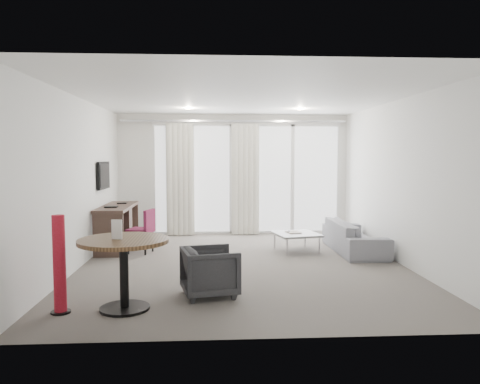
{
  "coord_description": "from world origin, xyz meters",
  "views": [
    {
      "loc": [
        -0.47,
        -7.23,
        1.71
      ],
      "look_at": [
        0.0,
        0.6,
        1.1
      ],
      "focal_mm": 35.0,
      "sensor_mm": 36.0,
      "label": 1
    }
  ],
  "objects": [
    {
      "name": "terrace_slab",
      "position": [
        0.3,
        4.5,
        -0.06
      ],
      "size": [
        5.6,
        3.0,
        0.12
      ],
      "primitive_type": "cube",
      "color": "#4D4D50",
      "rests_on": "ground"
    },
    {
      "name": "wall_right",
      "position": [
        2.5,
        0.0,
        1.3
      ],
      "size": [
        0.0,
        6.0,
        2.6
      ],
      "primitive_type": "cube",
      "color": "silver",
      "rests_on": "ground"
    },
    {
      "name": "menu_card",
      "position": [
        -1.52,
        -2.08,
        0.72
      ],
      "size": [
        0.12,
        0.04,
        0.21
      ],
      "primitive_type": null,
      "rotation": [
        0.0,
        0.0,
        -0.22
      ],
      "color": "white",
      "rests_on": "round_table"
    },
    {
      "name": "rattan_table",
      "position": [
        1.03,
        4.23,
        0.27
      ],
      "size": [
        0.67,
        0.67,
        0.55
      ],
      "primitive_type": null,
      "rotation": [
        0.0,
        0.0,
        0.26
      ],
      "color": "brown",
      "rests_on": "terrace_slab"
    },
    {
      "name": "ceiling",
      "position": [
        0.0,
        0.0,
        2.6
      ],
      "size": [
        5.0,
        6.0,
        0.0
      ],
      "primitive_type": "cube",
      "color": "white",
      "rests_on": "ground"
    },
    {
      "name": "window_frame",
      "position": [
        0.3,
        2.97,
        1.2
      ],
      "size": [
        4.1,
        0.06,
        2.44
      ],
      "primitive_type": null,
      "color": "white",
      "rests_on": "ground"
    },
    {
      "name": "rattan_chair_b",
      "position": [
        1.77,
        5.16,
        0.4
      ],
      "size": [
        0.71,
        0.71,
        0.8
      ],
      "primitive_type": null,
      "rotation": [
        0.0,
        0.0,
        0.38
      ],
      "color": "brown",
      "rests_on": "terrace_slab"
    },
    {
      "name": "desk_chair",
      "position": [
        -1.73,
        1.0,
        0.39
      ],
      "size": [
        0.52,
        0.5,
        0.78
      ],
      "primitive_type": null,
      "rotation": [
        0.0,
        0.0,
        -0.28
      ],
      "color": "maroon",
      "rests_on": "floor"
    },
    {
      "name": "sofa",
      "position": [
        2.07,
        0.89,
        0.27
      ],
      "size": [
        0.73,
        1.86,
        0.54
      ],
      "primitive_type": "imported",
      "rotation": [
        0.0,
        0.0,
        1.57
      ],
      "color": "gray",
      "rests_on": "floor"
    },
    {
      "name": "downlight_b",
      "position": [
        1.2,
        1.6,
        2.59
      ],
      "size": [
        0.12,
        0.12,
        0.02
      ],
      "primitive_type": "cylinder",
      "color": "#FFE0B2",
      "rests_on": "ceiling"
    },
    {
      "name": "coffee_table",
      "position": [
        1.03,
        0.96,
        0.16
      ],
      "size": [
        0.88,
        0.88,
        0.33
      ],
      "primitive_type": null,
      "rotation": [
        0.0,
        0.0,
        0.22
      ],
      "color": "gray",
      "rests_on": "floor"
    },
    {
      "name": "tv",
      "position": [
        -2.46,
        1.45,
        1.35
      ],
      "size": [
        0.05,
        0.8,
        0.5
      ],
      "primitive_type": null,
      "color": "black",
      "rests_on": "wall_left"
    },
    {
      "name": "balustrade",
      "position": [
        0.3,
        5.95,
        0.5
      ],
      "size": [
        5.5,
        0.06,
        1.05
      ],
      "primitive_type": null,
      "color": "#B2B2B7",
      "rests_on": "terrace_slab"
    },
    {
      "name": "wall_left",
      "position": [
        -2.5,
        0.0,
        1.3
      ],
      "size": [
        0.0,
        6.0,
        2.6
      ],
      "primitive_type": "cube",
      "color": "silver",
      "rests_on": "ground"
    },
    {
      "name": "window_panel",
      "position": [
        0.3,
        2.98,
        1.2
      ],
      "size": [
        4.0,
        0.02,
        2.38
      ],
      "primitive_type": null,
      "color": "white",
      "rests_on": "ground"
    },
    {
      "name": "curtain_right",
      "position": [
        0.25,
        2.82,
        1.2
      ],
      "size": [
        0.6,
        0.2,
        2.38
      ],
      "primitive_type": null,
      "color": "silver",
      "rests_on": "ground"
    },
    {
      "name": "floor",
      "position": [
        0.0,
        0.0,
        0.0
      ],
      "size": [
        5.0,
        6.0,
        0.0
      ],
      "primitive_type": "cube",
      "color": "#615A54",
      "rests_on": "ground"
    },
    {
      "name": "curtain_left",
      "position": [
        -1.15,
        2.82,
        1.2
      ],
      "size": [
        0.6,
        0.2,
        2.38
      ],
      "primitive_type": null,
      "color": "silver",
      "rests_on": "ground"
    },
    {
      "name": "red_lamp",
      "position": [
        -2.12,
        -2.14,
        0.54
      ],
      "size": [
        0.25,
        0.25,
        1.07
      ],
      "primitive_type": "cylinder",
      "rotation": [
        0.0,
        0.0,
        0.17
      ],
      "color": "maroon",
      "rests_on": "floor"
    },
    {
      "name": "rattan_chair_a",
      "position": [
        0.81,
        4.81,
        0.4
      ],
      "size": [
        0.57,
        0.57,
        0.81
      ],
      "primitive_type": null,
      "rotation": [
        0.0,
        0.0,
        -0.04
      ],
      "color": "brown",
      "rests_on": "terrace_slab"
    },
    {
      "name": "wall_front",
      "position": [
        0.0,
        -3.0,
        1.3
      ],
      "size": [
        5.0,
        0.0,
        2.6
      ],
      "primitive_type": "cube",
      "color": "silver",
      "rests_on": "ground"
    },
    {
      "name": "desk",
      "position": [
        -2.22,
        1.44,
        0.4
      ],
      "size": [
        0.53,
        1.69,
        0.79
      ],
      "primitive_type": null,
      "color": "#3C2A23",
      "rests_on": "floor"
    },
    {
      "name": "round_table",
      "position": [
        -1.45,
        -2.07,
        0.4
      ],
      "size": [
        1.04,
        1.04,
        0.8
      ],
      "primitive_type": null,
      "rotation": [
        0.0,
        0.0,
        0.05
      ],
      "color": "#49301A",
      "rests_on": "floor"
    },
    {
      "name": "remote",
      "position": [
        0.91,
        1.09,
        0.36
      ],
      "size": [
        0.09,
        0.18,
        0.02
      ],
      "primitive_type": null,
      "rotation": [
        0.0,
        0.0,
        -0.25
      ],
      "color": "black",
      "rests_on": "coffee_table"
    },
    {
      "name": "curtain_track",
      "position": [
        0.0,
        2.82,
        2.45
      ],
      "size": [
        4.8,
        0.04,
        0.04
      ],
      "primitive_type": null,
      "color": "#B2B2B7",
      "rests_on": "ceiling"
    },
    {
      "name": "tub_armchair",
      "position": [
        -0.5,
        -1.61,
        0.3
      ],
      "size": [
        0.77,
        0.76,
        0.6
      ],
      "primitive_type": "imported",
      "rotation": [
        0.0,
        0.0,
        1.78
      ],
      "color": "#29292B",
      "rests_on": "floor"
    },
    {
      "name": "downlight_a",
      "position": [
        -0.9,
        1.6,
        2.59
      ],
      "size": [
        0.12,
        0.12,
        0.02
      ],
      "primitive_type": "cylinder",
      "color": "#FFE0B2",
      "rests_on": "ceiling"
    },
    {
      "name": "magazine",
      "position": [
        0.99,
        1.02,
        0.36
      ],
      "size": [
        0.3,
        0.35,
        0.02
      ],
      "primitive_type": null,
      "rotation": [
        0.0,
        0.0,
        0.21
      ],
      "color": "gray",
      "rests_on": "coffee_table"
    }
  ]
}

